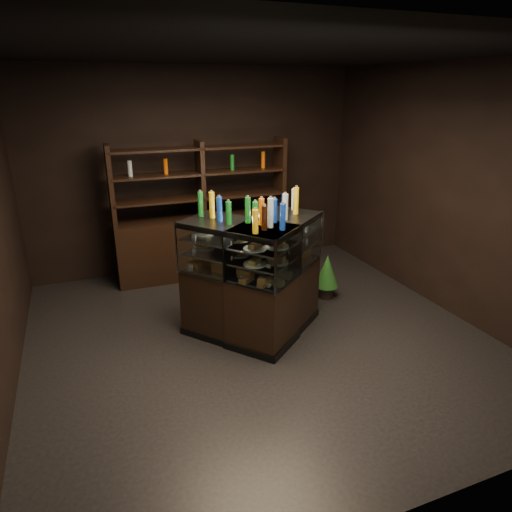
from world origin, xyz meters
The scene contains 7 objects.
ground centered at (0.00, 0.00, 0.00)m, with size 5.00×5.00×0.00m, color black.
room_shell centered at (0.00, 0.00, 1.94)m, with size 5.02×5.02×3.01m.
display_case centered at (0.02, 0.08, 0.46)m, with size 1.73×1.36×1.36m.
food_display centered at (0.02, 0.08, 1.03)m, with size 1.36×1.00×0.42m.
bottles_top centered at (0.02, 0.09, 1.49)m, with size 1.18×0.86×0.30m.
potted_conifer centered at (1.26, 0.65, 0.39)m, with size 0.32×0.32×0.68m.
back_shelving centered at (-0.07, 2.05, 0.60)m, with size 2.53×0.47×2.00m.
Camera 1 is at (-1.73, -4.25, 2.70)m, focal length 32.00 mm.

